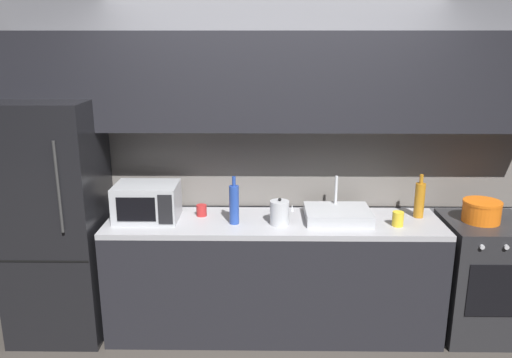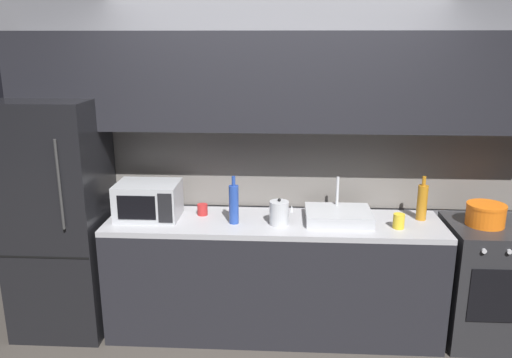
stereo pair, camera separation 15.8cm
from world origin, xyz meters
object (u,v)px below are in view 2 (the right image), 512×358
(kettle, at_px, (279,213))
(wine_bottle_blue, at_px, (234,204))
(refrigerator, at_px, (60,217))
(mug_yellow, at_px, (399,221))
(microwave, at_px, (148,200))
(wine_bottle_amber, at_px, (422,202))
(oven_range, at_px, (485,282))
(cooking_pot, at_px, (486,215))
(mug_red, at_px, (202,210))

(kettle, bearing_deg, wine_bottle_blue, 178.26)
(refrigerator, xyz_separation_m, kettle, (1.66, -0.07, 0.09))
(refrigerator, bearing_deg, mug_yellow, -2.26)
(microwave, relative_size, kettle, 2.32)
(wine_bottle_amber, bearing_deg, kettle, -170.99)
(microwave, relative_size, mug_yellow, 4.35)
(wine_bottle_amber, bearing_deg, oven_range, -11.02)
(oven_range, xyz_separation_m, cooking_pot, (-0.06, 0.00, 0.53))
(wine_bottle_amber, distance_m, mug_red, 1.64)
(kettle, relative_size, mug_yellow, 1.88)
(cooking_pot, bearing_deg, refrigerator, -180.00)
(refrigerator, bearing_deg, microwave, 1.55)
(oven_range, relative_size, microwave, 1.96)
(wine_bottle_blue, distance_m, mug_red, 0.32)
(microwave, height_order, wine_bottle_amber, wine_bottle_amber)
(mug_yellow, bearing_deg, wine_bottle_blue, 178.26)
(kettle, xyz_separation_m, cooking_pot, (1.48, 0.07, -0.01))
(refrigerator, bearing_deg, oven_range, -0.02)
(wine_bottle_amber, relative_size, mug_yellow, 3.14)
(microwave, distance_m, wine_bottle_blue, 0.65)
(kettle, height_order, wine_bottle_amber, wine_bottle_amber)
(mug_yellow, relative_size, cooking_pot, 0.39)
(wine_bottle_blue, distance_m, mug_yellow, 1.18)
(wine_bottle_blue, relative_size, mug_red, 4.15)
(refrigerator, height_order, wine_bottle_blue, refrigerator)
(refrigerator, relative_size, oven_range, 1.99)
(kettle, distance_m, mug_red, 0.61)
(wine_bottle_amber, height_order, mug_yellow, wine_bottle_amber)
(cooking_pot, bearing_deg, wine_bottle_blue, -178.01)
(microwave, bearing_deg, cooking_pot, -0.43)
(refrigerator, distance_m, mug_red, 1.08)
(wine_bottle_amber, xyz_separation_m, cooking_pot, (0.43, -0.09, -0.06))
(wine_bottle_amber, distance_m, wine_bottle_blue, 1.39)
(refrigerator, height_order, kettle, refrigerator)
(oven_range, xyz_separation_m, mug_red, (-2.12, 0.10, 0.49))
(refrigerator, height_order, mug_red, refrigerator)
(wine_bottle_blue, bearing_deg, wine_bottle_amber, 6.47)
(mug_yellow, bearing_deg, oven_range, 8.01)
(kettle, bearing_deg, cooking_pot, 2.82)
(refrigerator, height_order, oven_range, refrigerator)
(mug_yellow, bearing_deg, kettle, 178.26)
(wine_bottle_blue, height_order, mug_yellow, wine_bottle_blue)
(refrigerator, xyz_separation_m, mug_yellow, (2.50, -0.10, 0.06))
(oven_range, distance_m, wine_bottle_amber, 0.77)
(microwave, distance_m, kettle, 0.98)
(kettle, relative_size, wine_bottle_blue, 0.56)
(wine_bottle_amber, distance_m, cooking_pot, 0.44)
(mug_red, bearing_deg, mug_yellow, -7.91)
(mug_yellow, bearing_deg, microwave, 176.33)
(kettle, xyz_separation_m, mug_yellow, (0.85, -0.03, -0.04))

